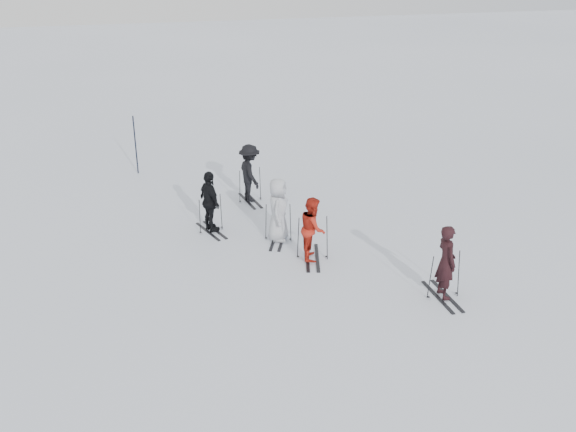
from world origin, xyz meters
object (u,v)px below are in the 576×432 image
object	(u,v)px
skier_near_dark	(446,263)
skier_red	(313,229)
skier_grey	(278,210)
piste_marker	(136,145)
skier_uphill_left	(210,202)
skier_uphill_far	(250,174)

from	to	relation	value
skier_near_dark	skier_red	distance (m)	3.80
skier_grey	piste_marker	distance (m)	8.11
piste_marker	skier_uphill_left	bearing A→B (deg)	-73.83
skier_red	skier_uphill_far	distance (m)	4.75
skier_grey	skier_uphill_left	size ratio (longest dim) A/B	1.00
skier_uphill_left	skier_near_dark	bearing A→B (deg)	-155.26
skier_red	skier_uphill_left	xyz separation A→B (m)	(-2.39, 2.59, 0.05)
skier_near_dark	skier_uphill_left	world-z (taller)	skier_near_dark
skier_grey	skier_uphill_far	distance (m)	3.29
skier_uphill_far	skier_grey	bearing A→B (deg)	174.88
skier_near_dark	skier_uphill_far	world-z (taller)	skier_uphill_far
skier_red	skier_near_dark	bearing A→B (deg)	-123.90
skier_near_dark	skier_grey	xyz separation A→B (m)	(-3.04, 4.33, -0.00)
skier_uphill_left	piste_marker	xyz separation A→B (m)	(-1.77, 6.10, 0.18)
skier_uphill_far	piste_marker	size ratio (longest dim) A/B	0.87
skier_near_dark	skier_grey	size ratio (longest dim) A/B	1.00
skier_grey	skier_red	bearing A→B (deg)	-133.82
skier_uphill_left	skier_uphill_far	xyz separation A→B (m)	(1.71, 2.11, 0.04)
skier_near_dark	skier_uphill_far	bearing A→B (deg)	23.64
skier_near_dark	skier_uphill_far	xyz separation A→B (m)	(-3.13, 7.61, 0.03)
skier_uphill_far	skier_red	bearing A→B (deg)	-178.37
skier_red	skier_uphill_far	size ratio (longest dim) A/B	0.91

